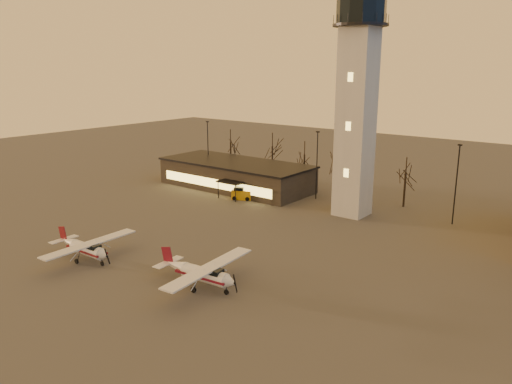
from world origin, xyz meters
TOP-DOWN VIEW (x-y plane):
  - ground at (0.00, 0.00)m, footprint 220.00×220.00m
  - control_tower at (0.00, 30.00)m, footprint 6.80×6.80m
  - terminal at (-21.99, 31.98)m, footprint 25.40×12.20m
  - light_poles at (0.50, 31.00)m, footprint 58.50×12.25m
  - tree_row at (-13.70, 39.16)m, footprint 37.20×9.20m
  - cessna_front at (0.61, 1.29)m, footprint 8.92×11.25m
  - cessna_rear at (-13.29, -1.38)m, footprint 8.39×10.61m
  - service_cart at (-16.57, 26.97)m, footprint 3.37×2.81m

SIDE VIEW (x-z plane):
  - ground at x=0.00m, z-range 0.00..0.00m
  - service_cart at x=-16.57m, z-range -0.22..1.66m
  - cessna_rear at x=-13.29m, z-range -0.46..2.47m
  - cessna_front at x=0.61m, z-range -0.49..2.60m
  - terminal at x=-21.99m, z-range 0.01..4.31m
  - light_poles at x=0.50m, z-range 0.34..10.48m
  - tree_row at x=-13.70m, z-range 1.54..10.34m
  - control_tower at x=0.00m, z-range 0.03..32.63m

